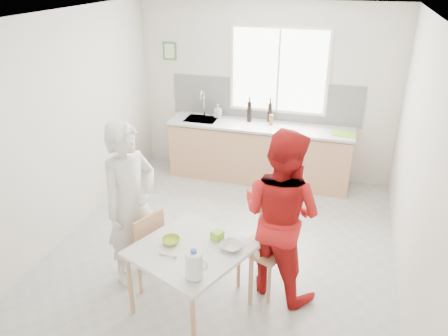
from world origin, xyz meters
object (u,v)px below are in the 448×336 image
object	(u,v)px
person_white	(131,205)
bowl_green	(171,241)
milk_jug	(194,264)
chair_far	(269,240)
chair_left	(144,244)
person_red	(281,215)
wine_bottle_a	(249,112)
wine_bottle_b	(270,112)
bowl_white	(231,246)
dining_table	(190,255)

from	to	relation	value
person_white	bowl_green	bearing A→B (deg)	-94.52
milk_jug	bowl_green	bearing A→B (deg)	156.44
chair_far	person_white	world-z (taller)	person_white
chair_left	person_white	world-z (taller)	person_white
person_red	wine_bottle_a	world-z (taller)	person_red
chair_far	wine_bottle_b	xyz separation A→B (m)	(-0.52, 2.61, 0.53)
person_red	bowl_green	size ratio (longest dim) A/B	10.40
bowl_white	wine_bottle_b	distance (m)	3.14
bowl_green	wine_bottle_b	bearing A→B (deg)	84.01
chair_far	person_red	distance (m)	0.39
bowl_green	person_white	bearing A→B (deg)	152.21
bowl_white	wine_bottle_b	world-z (taller)	wine_bottle_b
chair_far	milk_jug	bearing A→B (deg)	-91.36
bowl_green	wine_bottle_a	bearing A→B (deg)	89.50
chair_far	person_white	xyz separation A→B (m)	(-1.41, -0.29, 0.36)
chair_far	person_red	size ratio (longest dim) A/B	0.54
dining_table	milk_jug	world-z (taller)	milk_jug
person_white	milk_jug	distance (m)	1.19
wine_bottle_a	wine_bottle_b	world-z (taller)	wine_bottle_a
chair_left	milk_jug	size ratio (longest dim) A/B	3.25
wine_bottle_b	dining_table	bearing A→B (deg)	-92.34
dining_table	milk_jug	bearing A→B (deg)	-63.97
dining_table	bowl_white	xyz separation A→B (m)	(0.37, 0.11, 0.10)
person_red	wine_bottle_b	world-z (taller)	person_red
bowl_green	bowl_white	bearing A→B (deg)	7.69
dining_table	person_red	world-z (taller)	person_red
person_white	wine_bottle_b	xyz separation A→B (m)	(0.90, 2.90, 0.17)
dining_table	chair_left	bearing A→B (deg)	156.72
wine_bottle_a	wine_bottle_b	distance (m)	0.32
dining_table	wine_bottle_b	size ratio (longest dim) A/B	4.16
bowl_white	wine_bottle_b	xyz separation A→B (m)	(-0.24, 3.12, 0.31)
bowl_green	person_red	bearing A→B (deg)	28.75
bowl_white	person_white	bearing A→B (deg)	169.17
chair_far	wine_bottle_a	xyz separation A→B (m)	(-0.82, 2.54, 0.54)
person_white	wine_bottle_a	bearing A→B (deg)	11.50
wine_bottle_a	bowl_green	bearing A→B (deg)	-90.50
chair_far	milk_jug	world-z (taller)	milk_jug
person_white	person_red	xyz separation A→B (m)	(1.52, 0.23, 0.00)
wine_bottle_b	bowl_white	bearing A→B (deg)	-85.55
bowl_white	wine_bottle_a	xyz separation A→B (m)	(-0.55, 3.04, 0.32)
person_white	milk_jug	world-z (taller)	person_white
dining_table	bowl_green	world-z (taller)	bowl_green
bowl_green	wine_bottle_a	distance (m)	3.14
person_white	bowl_white	distance (m)	1.17
dining_table	chair_far	size ratio (longest dim) A/B	1.27
person_red	bowl_green	distance (m)	1.11
milk_jug	wine_bottle_b	xyz separation A→B (m)	(-0.06, 3.61, 0.19)
bowl_green	milk_jug	distance (m)	0.58
person_red	bowl_white	distance (m)	0.61
chair_left	bowl_white	bearing A→B (deg)	104.25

